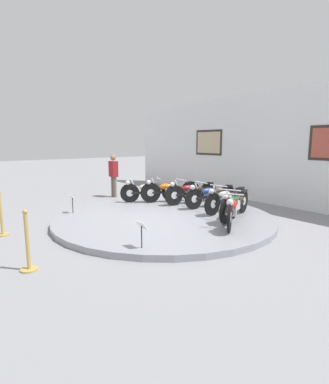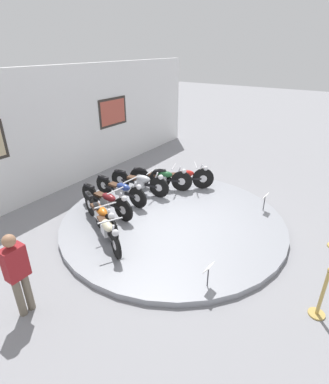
% 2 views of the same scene
% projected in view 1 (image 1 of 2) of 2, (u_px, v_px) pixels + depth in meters
% --- Properties ---
extents(ground_plane, '(60.00, 60.00, 0.00)m').
position_uv_depth(ground_plane, '(164.00, 220.00, 8.03)').
color(ground_plane, gray).
extents(display_platform, '(5.75, 5.75, 0.14)m').
position_uv_depth(display_platform, '(164.00, 218.00, 8.01)').
color(display_platform, gray).
rests_on(display_platform, ground_plane).
extents(back_wall, '(14.00, 0.22, 3.72)m').
position_uv_depth(back_wall, '(261.00, 148.00, 10.24)').
color(back_wall, white).
rests_on(back_wall, ground_plane).
extents(motorcycle_cream, '(1.02, 1.73, 0.78)m').
position_uv_depth(motorcycle_cream, '(149.00, 191.00, 9.70)').
color(motorcycle_cream, black).
rests_on(motorcycle_cream, display_platform).
extents(motorcycle_orange, '(0.84, 1.86, 0.80)m').
position_uv_depth(motorcycle_orange, '(170.00, 190.00, 9.73)').
color(motorcycle_orange, black).
rests_on(motorcycle_orange, display_platform).
extents(motorcycle_maroon, '(0.54, 1.98, 0.80)m').
position_uv_depth(motorcycle_maroon, '(191.00, 191.00, 9.48)').
color(motorcycle_maroon, black).
rests_on(motorcycle_maroon, display_platform).
extents(motorcycle_blue, '(0.54, 1.96, 0.78)m').
position_uv_depth(motorcycle_blue, '(210.00, 194.00, 8.99)').
color(motorcycle_blue, black).
rests_on(motorcycle_blue, display_platform).
extents(motorcycle_silver, '(0.54, 1.97, 0.79)m').
position_uv_depth(motorcycle_silver, '(226.00, 198.00, 8.34)').
color(motorcycle_silver, black).
rests_on(motorcycle_silver, display_platform).
extents(motorcycle_green, '(0.77, 1.90, 0.80)m').
position_uv_depth(motorcycle_green, '(235.00, 203.00, 7.64)').
color(motorcycle_green, black).
rests_on(motorcycle_green, display_platform).
extents(motorcycle_red, '(1.21, 1.68, 0.81)m').
position_uv_depth(motorcycle_red, '(232.00, 208.00, 7.02)').
color(motorcycle_red, black).
rests_on(motorcycle_red, display_platform).
extents(info_placard_front_left, '(0.26, 0.11, 0.51)m').
position_uv_depth(info_placard_front_left, '(72.00, 200.00, 8.18)').
color(info_placard_front_left, '#333338').
rests_on(info_placard_front_left, display_platform).
extents(info_placard_front_centre, '(0.26, 0.11, 0.51)m').
position_uv_depth(info_placard_front_centre, '(141.00, 229.00, 5.48)').
color(info_placard_front_centre, '#333338').
rests_on(info_placard_front_centre, display_platform).
extents(visitor_standing, '(0.36, 0.22, 1.60)m').
position_uv_depth(visitor_standing, '(113.00, 173.00, 11.26)').
color(visitor_standing, '#6B6051').
rests_on(visitor_standing, ground_plane).
extents(stanchion_post_left_of_entry, '(0.28, 0.28, 1.02)m').
position_uv_depth(stanchion_post_left_of_entry, '(2.00, 220.00, 6.68)').
color(stanchion_post_left_of_entry, tan).
rests_on(stanchion_post_left_of_entry, ground_plane).
extents(stanchion_post_right_of_entry, '(0.28, 0.28, 1.02)m').
position_uv_depth(stanchion_post_right_of_entry, '(28.00, 250.00, 4.84)').
color(stanchion_post_right_of_entry, tan).
rests_on(stanchion_post_right_of_entry, ground_plane).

